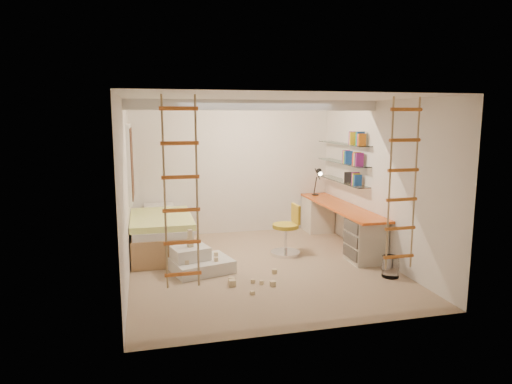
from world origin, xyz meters
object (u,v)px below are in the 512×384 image
object	(u,v)px
play_platform	(199,262)
bed	(161,233)
desk	(339,223)
swivel_chair	(287,236)

from	to	relation	value
play_platform	bed	bearing A→B (deg)	112.64
desk	bed	xyz separation A→B (m)	(-3.20, 0.36, -0.07)
bed	swivel_chair	bearing A→B (deg)	-18.70
swivel_chair	play_platform	distance (m)	1.66
desk	bed	world-z (taller)	desk
bed	play_platform	xyz separation A→B (m)	(0.50, -1.21, -0.18)
desk	bed	bearing A→B (deg)	173.51
play_platform	swivel_chair	bearing A→B (deg)	17.73
desk	play_platform	size ratio (longest dim) A/B	2.78
bed	play_platform	world-z (taller)	bed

